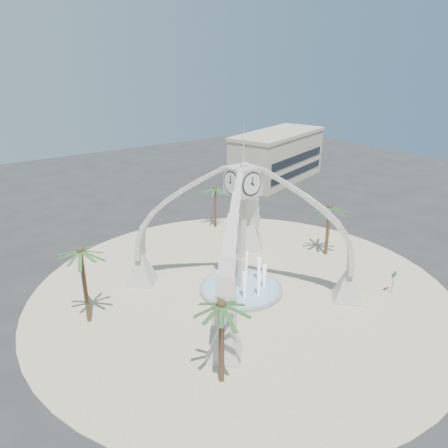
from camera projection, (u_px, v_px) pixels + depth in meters
ground at (241, 291)px, 42.29m from camera, size 140.00×140.00×0.00m
plaza at (241, 291)px, 42.28m from camera, size 40.00×40.00×0.06m
clock_tower at (242, 229)px, 39.93m from camera, size 17.94×17.94×16.30m
fountain at (241, 288)px, 42.19m from camera, size 8.00×8.00×3.62m
building_ne at (277, 156)px, 78.21m from camera, size 21.87×14.17×8.60m
palm_east at (330, 207)px, 47.92m from camera, size 4.49×4.49×6.54m
palm_west at (80, 252)px, 35.07m from camera, size 4.13×4.13×7.41m
palm_north at (215, 188)px, 55.86m from camera, size 4.39×4.39×6.06m
palm_south at (221, 305)px, 28.40m from camera, size 4.93×4.93×7.05m
street_sign at (394, 278)px, 41.07m from camera, size 0.91×0.11×2.49m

